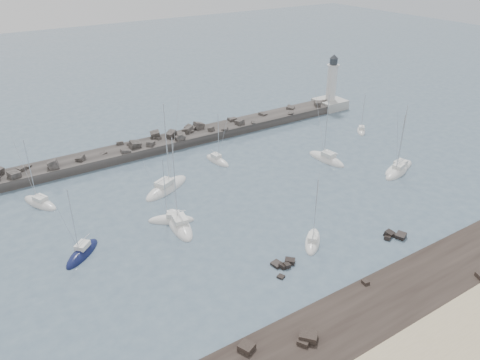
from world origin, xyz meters
The scene contains 17 objects.
ground centered at (0.00, 0.00, 0.00)m, with size 400.00×400.00×0.00m, color #485E71.
rock_shelf centered at (-0.21, -21.99, 0.01)m, with size 140.00×12.00×1.91m.
rock_cluster_near centered at (-3.83, -8.05, 0.11)m, with size 4.51×3.70×1.12m.
rock_cluster_far centered at (14.44, -11.49, 0.16)m, with size 3.50×3.12×1.46m.
breakwater centered at (-7.56, 38.00, 0.31)m, with size 115.00×7.08×4.90m.
lighthouse centered at (47.00, 38.00, 3.09)m, with size 7.00×7.00×14.60m.
sailboat_1 centered at (-27.80, 27.45, 0.14)m, with size 5.42×8.12×12.43m.
sailboat_2 centered at (-25.96, 9.54, 0.15)m, with size 6.92×6.55×11.75m.
sailboat_3 centered at (-11.16, 8.76, 0.15)m, with size 4.67×10.20×15.53m.
sailboat_4 centered at (-7.73, 20.71, 0.15)m, with size 11.04×7.70×16.77m.
sailboat_5 centered at (-11.62, 10.66, 0.14)m, with size 7.39×5.54×11.60m.
sailboat_6 centered at (5.64, 25.67, 0.14)m, with size 2.96×7.06×11.02m.
sailboat_7 centered at (3.22, -5.93, 0.13)m, with size 6.43×6.27×10.97m.
sailboat_8 centered at (31.55, 2.60, 0.15)m, with size 8.42×4.62×12.90m.
sailboat_9 centered at (24.36, 14.30, 0.16)m, with size 3.63×9.32×14.52m.
sailboat_10 centered at (33.40, 3.72, 0.13)m, with size 9.29×4.47×13.96m.
sailboat_11 centered at (41.65, 21.58, 0.14)m, with size 5.27×5.51×9.46m.
Camera 1 is at (-36.50, -47.57, 39.78)m, focal length 35.00 mm.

